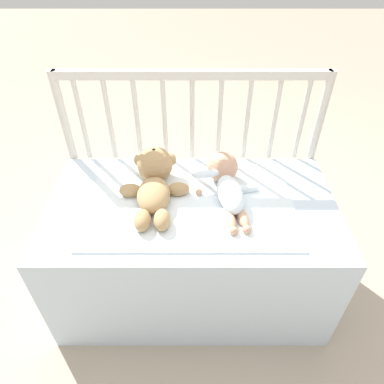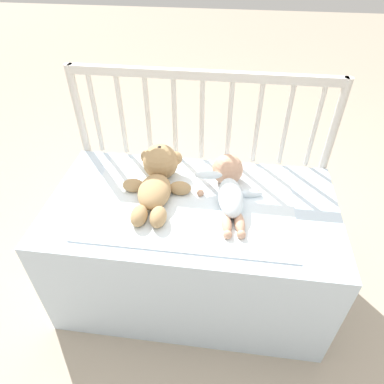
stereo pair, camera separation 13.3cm
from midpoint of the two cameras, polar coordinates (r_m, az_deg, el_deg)
name	(u,v)px [view 2 (the right image)]	position (r m, az deg, el deg)	size (l,w,h in m)	color
ground_plane	(192,284)	(1.78, 2.21, -15.19)	(12.00, 12.00, 0.00)	tan
crib_mattress	(192,248)	(1.57, 2.46, -9.50)	(1.16, 0.63, 0.54)	silver
crib_rail	(202,134)	(1.57, 4.06, 9.49)	(1.16, 0.04, 0.96)	beige
blanket	(190,202)	(1.37, 2.50, -1.77)	(0.82, 0.53, 0.01)	white
teddy_bear	(157,176)	(1.41, -3.10, 2.51)	(0.29, 0.42, 0.15)	tan
baby	(229,185)	(1.39, 8.95, 1.00)	(0.28, 0.41, 0.13)	white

